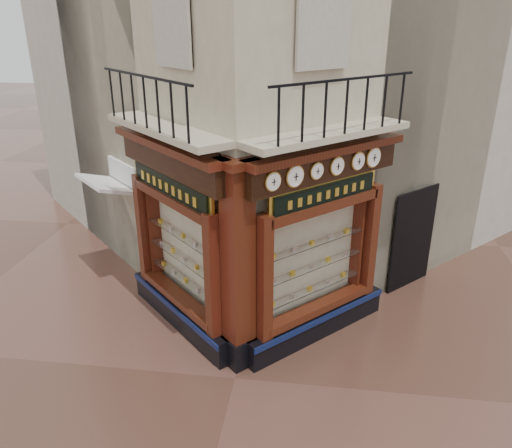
% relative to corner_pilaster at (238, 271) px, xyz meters
% --- Properties ---
extents(ground, '(80.00, 80.00, 0.00)m').
position_rel_corner_pilaster_xyz_m(ground, '(0.00, -0.50, -1.95)').
color(ground, '#4C2E23').
rests_on(ground, ground).
extents(main_building, '(11.31, 11.31, 12.00)m').
position_rel_corner_pilaster_xyz_m(main_building, '(0.00, 5.66, 4.05)').
color(main_building, beige).
rests_on(main_building, ground).
extents(neighbour_left, '(11.31, 11.31, 11.00)m').
position_rel_corner_pilaster_xyz_m(neighbour_left, '(-2.47, 8.13, 3.55)').
color(neighbour_left, beige).
rests_on(neighbour_left, ground).
extents(neighbour_right, '(11.31, 11.31, 11.00)m').
position_rel_corner_pilaster_xyz_m(neighbour_right, '(2.47, 8.13, 3.55)').
color(neighbour_right, beige).
rests_on(neighbour_right, ground).
extents(shopfront_left, '(2.86, 2.86, 3.98)m').
position_rel_corner_pilaster_xyz_m(shopfront_left, '(-1.41, 1.07, 0.03)').
color(shopfront_left, black).
rests_on(shopfront_left, ground).
extents(shopfront_right, '(2.86, 2.86, 3.98)m').
position_rel_corner_pilaster_xyz_m(shopfront_right, '(1.41, 1.07, 0.03)').
color(shopfront_right, black).
rests_on(shopfront_right, ground).
extents(corner_pilaster, '(0.85, 0.85, 3.98)m').
position_rel_corner_pilaster_xyz_m(corner_pilaster, '(0.00, 0.00, 0.00)').
color(corner_pilaster, black).
rests_on(corner_pilaster, ground).
extents(balcony, '(5.94, 2.97, 1.03)m').
position_rel_corner_pilaster_xyz_m(balcony, '(0.00, 0.99, 2.27)').
color(balcony, beige).
rests_on(balcony, ground).
extents(clock_a, '(0.27, 0.27, 0.33)m').
position_rel_corner_pilaster_xyz_m(clock_a, '(0.59, -0.01, 1.67)').
color(clock_a, '#AE8B3A').
rests_on(clock_a, ground).
extents(clock_b, '(0.32, 0.32, 0.40)m').
position_rel_corner_pilaster_xyz_m(clock_b, '(0.93, 0.32, 1.67)').
color(clock_b, '#AE8B3A').
rests_on(clock_b, ground).
extents(clock_c, '(0.26, 0.26, 0.31)m').
position_rel_corner_pilaster_xyz_m(clock_c, '(1.28, 0.68, 1.67)').
color(clock_c, '#AE8B3A').
rests_on(clock_c, ground).
extents(clock_d, '(0.28, 0.28, 0.35)m').
position_rel_corner_pilaster_xyz_m(clock_d, '(1.64, 1.03, 1.67)').
color(clock_d, '#AE8B3A').
rests_on(clock_d, ground).
extents(clock_e, '(0.29, 0.29, 0.35)m').
position_rel_corner_pilaster_xyz_m(clock_e, '(2.02, 1.42, 1.67)').
color(clock_e, '#AE8B3A').
rests_on(clock_e, ground).
extents(clock_f, '(0.32, 0.32, 0.40)m').
position_rel_corner_pilaster_xyz_m(clock_f, '(2.33, 1.72, 1.67)').
color(clock_f, '#AE8B3A').
rests_on(clock_f, ground).
extents(awning, '(1.76, 1.76, 0.34)m').
position_rel_corner_pilaster_xyz_m(awning, '(-3.63, 2.92, -1.95)').
color(awning, white).
rests_on(awning, ground).
extents(signboard_left, '(2.13, 2.13, 0.57)m').
position_rel_corner_pilaster_xyz_m(signboard_left, '(-1.46, 1.01, 1.15)').
color(signboard_left, yellow).
rests_on(signboard_left, ground).
extents(signboard_right, '(1.92, 1.92, 0.51)m').
position_rel_corner_pilaster_xyz_m(signboard_right, '(1.46, 1.01, 1.15)').
color(signboard_right, yellow).
rests_on(signboard_right, ground).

